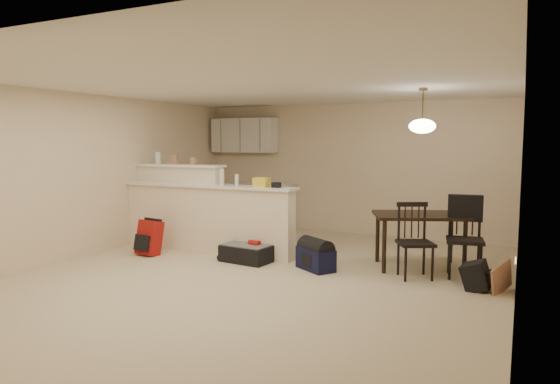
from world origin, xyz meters
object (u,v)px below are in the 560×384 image
Objects in this scene: red_backpack at (149,238)px; navy_duffel at (316,259)px; black_daypack at (476,276)px; suitcase at (247,253)px; dining_chair_far at (465,238)px; dining_chair_near at (415,241)px; pendant_lamp at (422,125)px; dining_table at (420,220)px.

navy_duffel is (2.70, 0.28, -0.12)m from red_backpack.
black_daypack is (2.08, 0.00, 0.01)m from navy_duffel.
navy_duffel is at bearing 6.39° from suitcase.
navy_duffel is at bearing -174.80° from dining_chair_far.
dining_chair_far reaches higher than dining_chair_near.
dining_chair_far is at bearing 27.26° from black_daypack.
dining_chair_far is 1.98m from navy_duffel.
dining_chair_near is 1.37m from navy_duffel.
dining_chair_far is at bearing 15.53° from suitcase.
dining_chair_far is at bearing 17.72° from red_backpack.
black_daypack is (0.19, -0.48, -0.36)m from dining_chair_far.
pendant_lamp is 1.61m from dining_chair_near.
pendant_lamp reaches higher than dining_chair_near.
dining_chair_near is at bearing 40.34° from navy_duffel.
dining_chair_near is 1.35× the size of suitcase.
dining_chair_near is at bearing 14.73° from red_backpack.
pendant_lamp is at bearing 63.38° from navy_duffel.
red_backpack is 2.71m from navy_duffel.
navy_duffel is (-1.26, -0.74, -0.52)m from dining_table.
suitcase is (-2.35, -0.74, -1.87)m from pendant_lamp.
black_daypack is at bearing -41.63° from dining_chair_near.
dining_chair_far is 3.05m from suitcase.
dining_chair_far reaches higher than navy_duffel.
dining_table is 2.69× the size of red_backpack.
dining_chair_far is 0.63m from black_daypack.
pendant_lamp reaches higher than dining_chair_far.
black_daypack is at bearing 32.88° from navy_duffel.
dining_chair_near is 0.84m from black_daypack.
navy_duffel is at bearing 96.14° from black_daypack.
navy_duffel is at bearing -172.17° from dining_table.
dining_chair_near is 4.04m from red_backpack.
pendant_lamp reaches higher than red_backpack.
navy_duffel is (-1.89, -0.48, -0.37)m from dining_chair_far.
red_backpack is at bearing 157.54° from dining_chair_near.
black_daypack is (0.82, -0.74, -1.83)m from pendant_lamp.
black_daypack reaches higher than navy_duffel.
dining_chair_far is (0.57, 0.31, 0.04)m from dining_chair_near.
dining_table is 1.32m from pendant_lamp.
pendant_lamp is 2.35m from navy_duffel.
red_backpack is at bearing -163.87° from suitcase.
navy_duffel is at bearing -149.50° from pendant_lamp.
dining_chair_far reaches higher than suitcase.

